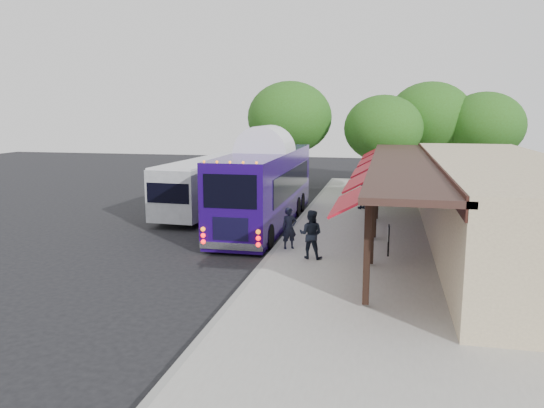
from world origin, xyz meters
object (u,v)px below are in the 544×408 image
Objects in this scene: city_bus at (211,182)px; sign_board at (389,236)px; ped_a at (289,228)px; ped_d at (369,204)px; coach_bus at (265,183)px; ped_b at (311,234)px; ped_c at (362,195)px.

city_bus is 9.22× the size of sign_board.
ped_d is (2.80, 6.42, -0.05)m from ped_a.
coach_bus reaches higher than ped_d.
ped_b is at bearing -163.98° from sign_board.
city_bus reaches higher than ped_d.
ped_b is (1.01, -1.20, 0.08)m from ped_a.
coach_bus reaches higher than ped_c.
ped_c is at bearing 47.24° from ped_a.
ped_b is 1.17× the size of ped_d.
ped_d is at bearing -97.70° from ped_b.
city_bus is (-3.74, 3.03, -0.46)m from coach_bus.
ped_b is 7.83m from ped_d.
sign_board is at bearing -33.80° from ped_a.
ped_b is at bearing -78.19° from ped_a.
ped_a is at bearing 173.63° from sign_board.
sign_board is (1.41, -9.59, 0.00)m from ped_c.
ped_a is 7.01m from ped_d.
coach_bus reaches higher than ped_a.
ped_c is at bearing 97.38° from sign_board.
city_bus reaches higher than ped_c.
ped_b is 1.13× the size of ped_c.
ped_d is at bearing 97.16° from sign_board.
sign_board is (2.76, 0.84, -0.10)m from ped_b.
ped_b is (6.81, -8.96, -0.54)m from city_bus.
ped_a is 3.79m from sign_board.
ped_a reaches higher than ped_d.
ped_a is (5.79, -7.76, -0.62)m from city_bus.
ped_a is at bearing -66.76° from coach_bus.
ped_c is 1.04× the size of ped_d.
ped_c is 9.69m from sign_board.
ped_c is (8.15, 1.48, -0.64)m from city_bus.
ped_c is 1.35× the size of sign_board.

